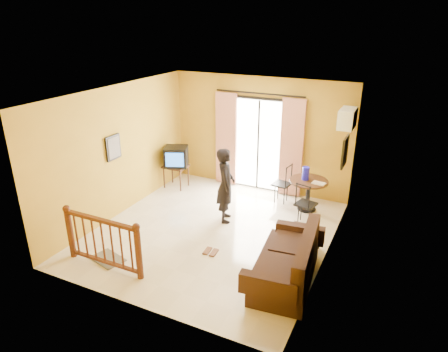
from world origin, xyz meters
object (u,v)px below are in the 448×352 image
at_px(television, 176,156).
at_px(coffee_table, 301,243).
at_px(standing_person, 226,185).
at_px(sofa, 289,264).
at_px(dining_table, 308,187).

relative_size(television, coffee_table, 0.70).
relative_size(coffee_table, standing_person, 0.62).
height_order(television, sofa, television).
bearing_deg(coffee_table, dining_table, 101.48).
distance_m(coffee_table, sofa, 0.77).
bearing_deg(standing_person, coffee_table, -136.46).
height_order(coffee_table, standing_person, standing_person).
bearing_deg(dining_table, coffee_table, -78.52).
height_order(dining_table, sofa, sofa).
bearing_deg(standing_person, dining_table, -74.62).
relative_size(television, standing_person, 0.44).
bearing_deg(dining_table, television, -176.80).
bearing_deg(coffee_table, television, 154.46).
distance_m(dining_table, sofa, 2.77).
xyz_separation_m(coffee_table, standing_person, (-1.85, 0.72, 0.51)).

